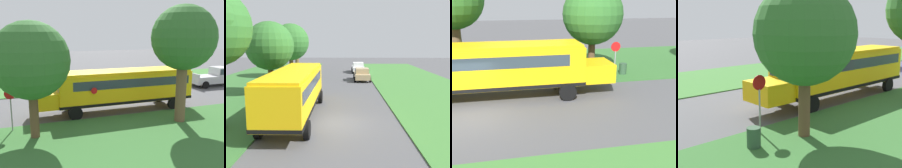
% 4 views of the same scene
% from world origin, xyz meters
% --- Properties ---
extents(ground_plane, '(120.00, 120.00, 0.00)m').
position_xyz_m(ground_plane, '(0.00, 0.00, 0.00)').
color(ground_plane, '#4C4C4F').
extents(school_bus, '(2.84, 12.42, 3.16)m').
position_xyz_m(school_bus, '(-2.62, 1.39, 1.92)').
color(school_bus, yellow).
rests_on(school_bus, ground).
extents(car_tan_nearest, '(2.02, 4.40, 1.56)m').
position_xyz_m(car_tan_nearest, '(2.80, 17.23, 0.88)').
color(car_tan_nearest, tan).
rests_on(car_tan_nearest, ground).
extents(car_white_middle, '(2.02, 4.40, 1.56)m').
position_xyz_m(car_white_middle, '(2.80, 25.66, 0.88)').
color(car_white_middle, silver).
rests_on(car_white_middle, ground).
extents(oak_tree_roadside_mid, '(4.35, 4.35, 6.71)m').
position_xyz_m(oak_tree_roadside_mid, '(-6.24, 8.11, 4.53)').
color(oak_tree_roadside_mid, brown).
rests_on(oak_tree_roadside_mid, ground).
extents(oak_tree_far_end, '(4.86, 4.86, 7.20)m').
position_xyz_m(oak_tree_far_end, '(-6.44, 19.72, 4.88)').
color(oak_tree_far_end, brown).
rests_on(oak_tree_far_end, ground).
extents(oak_tree_across_road, '(4.31, 4.31, 7.13)m').
position_xyz_m(oak_tree_across_road, '(-7.77, 31.55, 4.93)').
color(oak_tree_across_road, brown).
rests_on(oak_tree_across_road, ground).
extents(stop_sign, '(0.08, 0.68, 2.74)m').
position_xyz_m(stop_sign, '(-4.60, 9.40, 1.74)').
color(stop_sign, gray).
rests_on(stop_sign, ground).
extents(trash_bin, '(0.56, 0.56, 0.90)m').
position_xyz_m(trash_bin, '(-5.70, 10.54, 0.45)').
color(trash_bin, '#2D4C33').
rests_on(trash_bin, ground).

